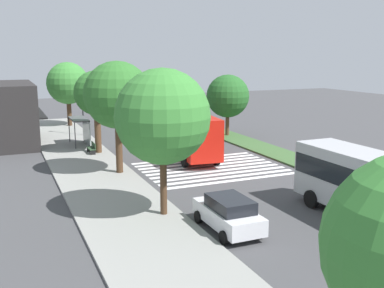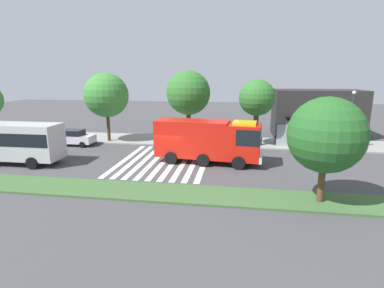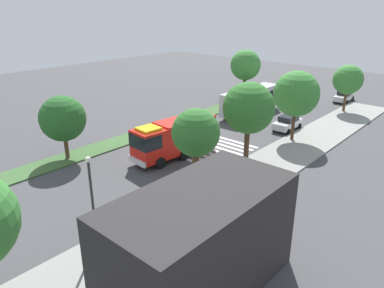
# 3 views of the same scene
# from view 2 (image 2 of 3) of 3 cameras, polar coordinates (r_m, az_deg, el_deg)

# --- Properties ---
(ground_plane) EXTENTS (120.00, 120.00, 0.00)m
(ground_plane) POSITION_cam_2_polar(r_m,az_deg,el_deg) (26.43, -4.11, -3.38)
(ground_plane) COLOR #424244
(sidewalk) EXTENTS (60.00, 5.44, 0.14)m
(sidewalk) POSITION_cam_2_polar(r_m,az_deg,el_deg) (34.45, -1.02, 0.68)
(sidewalk) COLOR gray
(sidewalk) RESTS_ON ground_plane
(median_strip) EXTENTS (60.00, 3.00, 0.14)m
(median_strip) POSITION_cam_2_polar(r_m,az_deg,el_deg) (19.80, -8.79, -9.06)
(median_strip) COLOR #3D6033
(median_strip) RESTS_ON ground_plane
(crosswalk) EXTENTS (7.65, 10.33, 0.01)m
(crosswalk) POSITION_cam_2_polar(r_m,az_deg,el_deg) (26.56, -5.38, -3.31)
(crosswalk) COLOR silver
(crosswalk) RESTS_ON ground_plane
(fire_truck) EXTENTS (9.37, 3.56, 3.75)m
(fire_truck) POSITION_cam_2_polar(r_m,az_deg,el_deg) (25.52, 3.61, 0.91)
(fire_truck) COLOR red
(fire_truck) RESTS_ON ground_plane
(parked_car_mid) EXTENTS (4.33, 2.09, 1.71)m
(parked_car_mid) POSITION_cam_2_polar(r_m,az_deg,el_deg) (34.73, -21.83, 1.20)
(parked_car_mid) COLOR silver
(parked_car_mid) RESTS_ON ground_plane
(bus_stop_shelter) EXTENTS (3.50, 1.40, 2.46)m
(bus_stop_shelter) POSITION_cam_2_polar(r_m,az_deg,el_deg) (33.04, 18.99, 2.64)
(bus_stop_shelter) COLOR #4C4C51
(bus_stop_shelter) RESTS_ON sidewalk
(bench_near_shelter) EXTENTS (1.60, 0.50, 0.90)m
(bench_near_shelter) POSITION_cam_2_polar(r_m,az_deg,el_deg) (32.79, 11.94, 0.69)
(bench_near_shelter) COLOR #2D472D
(bench_near_shelter) RESTS_ON sidewalk
(street_lamp) EXTENTS (0.36, 0.36, 5.87)m
(street_lamp) POSITION_cam_2_polar(r_m,az_deg,el_deg) (33.19, 28.32, 4.87)
(street_lamp) COLOR #2D2D30
(street_lamp) RESTS_ON sidewalk
(storefront_building) EXTENTS (10.38, 5.99, 5.74)m
(storefront_building) POSITION_cam_2_polar(r_m,az_deg,el_deg) (39.94, 22.86, 5.46)
(storefront_building) COLOR #282626
(storefront_building) RESTS_ON ground_plane
(sidewalk_tree_west) EXTENTS (4.91, 4.91, 7.63)m
(sidewalk_tree_west) POSITION_cam_2_polar(r_m,az_deg,el_deg) (34.66, -16.14, 9.00)
(sidewalk_tree_west) COLOR #47301E
(sidewalk_tree_west) RESTS_ON sidewalk
(sidewalk_tree_center) EXTENTS (4.66, 4.66, 7.83)m
(sidewalk_tree_center) POSITION_cam_2_polar(r_m,az_deg,el_deg) (31.91, -0.69, 9.74)
(sidewalk_tree_center) COLOR #47301E
(sidewalk_tree_center) RESTS_ON sidewalk
(sidewalk_tree_east) EXTENTS (3.72, 3.72, 6.93)m
(sidewalk_tree_east) POSITION_cam_2_polar(r_m,az_deg,el_deg) (31.58, 12.41, 8.55)
(sidewalk_tree_east) COLOR #513823
(sidewalk_tree_east) RESTS_ON sidewalk
(median_tree_west) EXTENTS (4.36, 4.36, 6.22)m
(median_tree_west) POSITION_cam_2_polar(r_m,az_deg,el_deg) (18.47, 24.41, 1.55)
(median_tree_west) COLOR #513823
(median_tree_west) RESTS_ON median_strip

